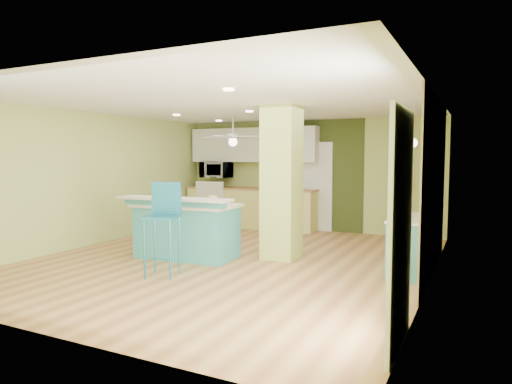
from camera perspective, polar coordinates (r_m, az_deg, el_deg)
floor at (r=7.49m, az=-2.97°, el=-8.53°), size 6.00×7.00×0.01m
ceiling at (r=7.35m, az=-3.05°, el=10.91°), size 6.00×7.00×0.01m
wall_back at (r=10.51m, az=6.41°, el=2.10°), size 6.00×0.01×2.50m
wall_front at (r=4.60m, az=-24.94°, el=-1.32°), size 6.00×0.01×2.50m
wall_left at (r=9.17m, az=-19.61°, el=1.52°), size 0.01×7.00×2.50m
wall_right at (r=6.40m, az=21.13°, el=0.32°), size 0.01×7.00×2.50m
wood_panel at (r=7.00m, az=21.45°, el=0.64°), size 0.02×3.40×2.50m
olive_accent at (r=10.42m, az=7.41°, el=2.07°), size 2.20×0.02×2.50m
interior_door at (r=10.41m, az=7.35°, el=0.69°), size 0.82×0.05×2.00m
french_door at (r=4.16m, az=17.64°, el=-4.47°), size 0.04×1.08×2.10m
column at (r=7.48m, az=3.22°, el=1.17°), size 0.55×0.55×2.50m
kitchen_run at (r=10.80m, az=-0.68°, el=-1.95°), size 3.25×0.63×0.94m
stove at (r=11.26m, az=-5.01°, el=-1.77°), size 0.76×0.66×1.08m
upper_cabinets at (r=10.85m, az=-0.40°, el=5.90°), size 3.20×0.34×0.80m
microwave at (r=11.21m, az=-5.02°, el=2.77°), size 0.70×0.48×0.39m
ceiling_fan at (r=9.59m, az=-2.90°, el=6.84°), size 1.41×1.41×0.61m
pendant_lamp at (r=7.18m, az=18.99°, el=5.86°), size 0.14×0.14×0.69m
wall_decor at (r=7.19m, az=21.47°, el=3.12°), size 0.03×0.90×0.70m
peninsula at (r=7.67m, az=-8.70°, el=-4.61°), size 1.95×1.13×1.03m
bar_stool at (r=6.54m, az=-11.44°, el=-2.64°), size 0.54×0.54×1.32m
side_counter at (r=7.00m, az=18.78°, el=-6.26°), size 0.53×1.26×0.81m
fruit_bowl at (r=10.49m, az=2.13°, el=0.62°), size 0.34×0.34×0.07m
canister at (r=7.47m, az=-5.44°, el=-1.02°), size 0.15×0.15×0.15m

